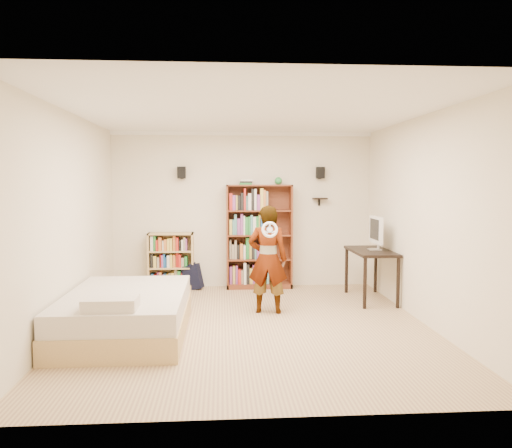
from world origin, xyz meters
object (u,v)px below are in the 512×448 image
(low_bookshelf, at_px, (171,261))
(person, at_px, (268,259))
(computer_desk, at_px, (371,275))
(daybed, at_px, (126,308))
(tall_bookshelf, at_px, (259,237))

(low_bookshelf, xyz_separation_m, person, (1.51, -1.69, 0.27))
(low_bookshelf, relative_size, computer_desk, 0.84)
(person, bearing_deg, daybed, 36.16)
(tall_bookshelf, xyz_separation_m, daybed, (-1.80, -2.56, -0.58))
(daybed, bearing_deg, low_bookshelf, 83.84)
(person, bearing_deg, computer_desk, -149.10)
(computer_desk, relative_size, daybed, 0.53)
(tall_bookshelf, relative_size, daybed, 0.82)
(tall_bookshelf, height_order, low_bookshelf, tall_bookshelf)
(computer_desk, distance_m, person, 1.83)
(computer_desk, bearing_deg, daybed, -156.15)
(tall_bookshelf, relative_size, person, 1.18)
(computer_desk, xyz_separation_m, daybed, (-3.47, -1.53, -0.07))
(computer_desk, bearing_deg, low_bookshelf, 161.81)
(daybed, bearing_deg, computer_desk, 23.85)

